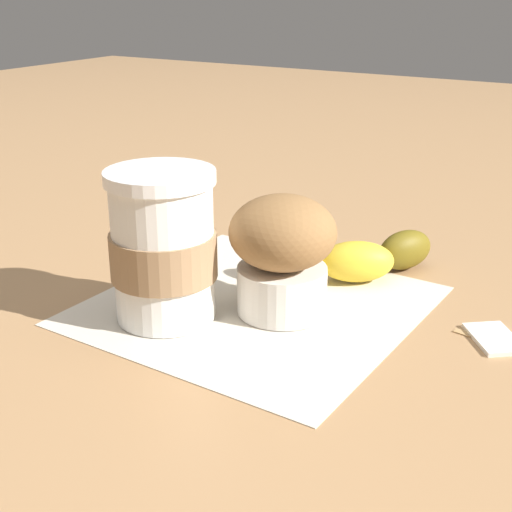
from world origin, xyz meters
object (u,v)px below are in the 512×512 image
at_px(banana, 352,258).
at_px(sugar_packet, 495,336).
at_px(coffee_cup, 163,247).
at_px(muffin, 283,250).

distance_m(banana, sugar_packet, 0.15).
bearing_deg(sugar_packet, coffee_cup, 112.19).
bearing_deg(muffin, banana, -12.38).
bearing_deg(coffee_cup, sugar_packet, -67.81).
bearing_deg(muffin, sugar_packet, -76.28).
height_order(coffee_cup, sugar_packet, coffee_cup).
distance_m(muffin, sugar_packet, 0.18).
distance_m(coffee_cup, banana, 0.18).
bearing_deg(banana, coffee_cup, 147.42).
relative_size(coffee_cup, banana, 0.92).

